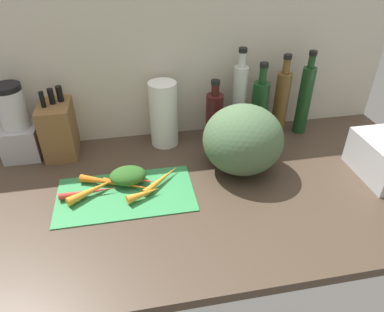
# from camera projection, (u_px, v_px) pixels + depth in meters

# --- Properties ---
(ground_plane) EXTENTS (1.70, 0.80, 0.03)m
(ground_plane) POSITION_uv_depth(u_px,v_px,m) (192.00, 192.00, 1.15)
(ground_plane) COLOR #47382B
(wall_back) EXTENTS (1.70, 0.03, 0.60)m
(wall_back) POSITION_uv_depth(u_px,v_px,m) (172.00, 59.00, 1.29)
(wall_back) COLOR beige
(wall_back) RESTS_ON ground_plane
(cutting_board) EXTENTS (0.43, 0.23, 0.01)m
(cutting_board) POSITION_uv_depth(u_px,v_px,m) (126.00, 194.00, 1.11)
(cutting_board) COLOR #338C4C
(cutting_board) RESTS_ON ground_plane
(carrot_0) EXTENTS (0.11, 0.06, 0.03)m
(carrot_0) POSITION_uv_depth(u_px,v_px,m) (144.00, 194.00, 1.09)
(carrot_0) COLOR orange
(carrot_0) RESTS_ON cutting_board
(carrot_1) EXTENTS (0.17, 0.09, 0.03)m
(carrot_1) POSITION_uv_depth(u_px,v_px,m) (106.00, 181.00, 1.14)
(carrot_1) COLOR orange
(carrot_1) RESTS_ON cutting_board
(carrot_2) EXTENTS (0.12, 0.07, 0.03)m
(carrot_2) POSITION_uv_depth(u_px,v_px,m) (138.00, 180.00, 1.15)
(carrot_2) COLOR red
(carrot_2) RESTS_ON cutting_board
(carrot_3) EXTENTS (0.16, 0.09, 0.02)m
(carrot_3) POSITION_uv_depth(u_px,v_px,m) (127.00, 185.00, 1.13)
(carrot_3) COLOR orange
(carrot_3) RESTS_ON cutting_board
(carrot_4) EXTENTS (0.18, 0.03, 0.02)m
(carrot_4) POSITION_uv_depth(u_px,v_px,m) (88.00, 192.00, 1.10)
(carrot_4) COLOR red
(carrot_4) RESTS_ON cutting_board
(carrot_5) EXTENTS (0.14, 0.14, 0.02)m
(carrot_5) POSITION_uv_depth(u_px,v_px,m) (162.00, 179.00, 1.15)
(carrot_5) COLOR orange
(carrot_5) RESTS_ON cutting_board
(carrot_6) EXTENTS (0.16, 0.12, 0.03)m
(carrot_6) POSITION_uv_depth(u_px,v_px,m) (93.00, 190.00, 1.10)
(carrot_6) COLOR orange
(carrot_6) RESTS_ON cutting_board
(carrot_greens_pile) EXTENTS (0.12, 0.09, 0.05)m
(carrot_greens_pile) POSITION_uv_depth(u_px,v_px,m) (128.00, 175.00, 1.15)
(carrot_greens_pile) COLOR #2D6023
(carrot_greens_pile) RESTS_ON cutting_board
(winter_squash) EXTENTS (0.27, 0.26, 0.23)m
(winter_squash) POSITION_uv_depth(u_px,v_px,m) (243.00, 140.00, 1.17)
(winter_squash) COLOR #4C6B47
(winter_squash) RESTS_ON ground_plane
(knife_block) EXTENTS (0.11, 0.17, 0.25)m
(knife_block) POSITION_uv_depth(u_px,v_px,m) (59.00, 128.00, 1.27)
(knife_block) COLOR brown
(knife_block) RESTS_ON ground_plane
(blender_appliance) EXTENTS (0.13, 0.13, 0.27)m
(blender_appliance) POSITION_uv_depth(u_px,v_px,m) (18.00, 127.00, 1.24)
(blender_appliance) COLOR #B2B2B7
(blender_appliance) RESTS_ON ground_plane
(paper_towel_roll) EXTENTS (0.10, 0.10, 0.25)m
(paper_towel_roll) POSITION_uv_depth(u_px,v_px,m) (164.00, 114.00, 1.31)
(paper_towel_roll) COLOR white
(paper_towel_roll) RESTS_ON ground_plane
(bottle_0) EXTENTS (0.07, 0.07, 0.24)m
(bottle_0) POSITION_uv_depth(u_px,v_px,m) (214.00, 115.00, 1.35)
(bottle_0) COLOR #471919
(bottle_0) RESTS_ON ground_plane
(bottle_1) EXTENTS (0.05, 0.05, 0.35)m
(bottle_1) POSITION_uv_depth(u_px,v_px,m) (239.00, 100.00, 1.34)
(bottle_1) COLOR silver
(bottle_1) RESTS_ON ground_plane
(bottle_2) EXTENTS (0.06, 0.06, 0.30)m
(bottle_2) POSITION_uv_depth(u_px,v_px,m) (259.00, 109.00, 1.35)
(bottle_2) COLOR #19421E
(bottle_2) RESTS_ON ground_plane
(bottle_3) EXTENTS (0.06, 0.06, 0.32)m
(bottle_3) POSITION_uv_depth(u_px,v_px,m) (281.00, 102.00, 1.37)
(bottle_3) COLOR brown
(bottle_3) RESTS_ON ground_plane
(bottle_4) EXTENTS (0.05, 0.05, 0.33)m
(bottle_4) POSITION_uv_depth(u_px,v_px,m) (304.00, 99.00, 1.37)
(bottle_4) COLOR #19421E
(bottle_4) RESTS_ON ground_plane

